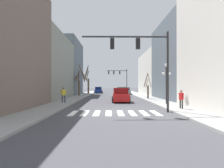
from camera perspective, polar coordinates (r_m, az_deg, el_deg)
name	(u,v)px	position (r m, az deg, el deg)	size (l,w,h in m)	color
ground_plane	(114,112)	(14.04, 0.76, -9.09)	(240.00, 240.00, 0.00)	#424247
sidewalk_left	(41,111)	(15.04, -22.09, -8.19)	(2.66, 90.00, 0.15)	gray
sidewalk_right	(187,111)	(15.32, 23.16, -8.05)	(2.66, 90.00, 0.15)	gray
building_row_left	(44,62)	(28.03, -21.25, 6.74)	(6.00, 36.37, 11.85)	#66564C
building_row_right	(182,60)	(27.29, 22.01, 7.31)	(6.00, 37.63, 13.75)	beige
crosswalk_stripes	(115,113)	(13.47, 0.83, -9.45)	(6.75, 2.60, 0.01)	white
traffic_signal_near	(143,54)	(14.11, 10.11, 9.71)	(6.82, 0.28, 6.33)	#2D2D2D
traffic_signal_far	(120,76)	(46.57, 2.47, 2.79)	(5.44, 0.28, 6.38)	#2D2D2D
street_lamp_right_corner	(166,75)	(19.42, 17.30, 2.73)	(0.95, 0.36, 4.26)	black
car_parked_left_near	(121,95)	(22.21, 2.80, -3.72)	(2.18, 4.14, 1.78)	red
car_parked_right_far	(99,90)	(46.32, -4.42, -2.02)	(2.02, 4.20, 1.66)	navy
car_driving_toward_lane	(125,91)	(40.06, 4.40, -2.32)	(2.19, 4.25, 1.61)	gray
car_parked_left_mid	(122,92)	(32.64, 3.26, -2.64)	(2.07, 4.73, 1.78)	#236B38
pedestrian_on_left_sidewalk	(64,93)	(20.61, -15.55, -3.00)	(0.64, 0.52, 1.73)	#282D47
pedestrian_waiting_at_curb	(181,98)	(15.88, 21.67, -4.13)	(0.29, 0.67, 1.57)	black
street_tree_right_far	(79,81)	(33.81, -10.57, 0.93)	(3.01, 2.27, 5.90)	brown
street_tree_right_near	(148,88)	(26.26, 11.56, -1.32)	(0.71, 2.58, 3.79)	brown
street_tree_left_mid	(88,82)	(40.96, -7.89, 0.58)	(1.49, 2.83, 6.58)	brown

